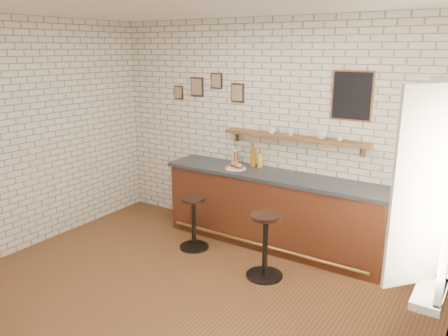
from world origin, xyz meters
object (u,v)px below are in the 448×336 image
at_px(shelf_cup_b, 291,132).
at_px(book_lower, 435,269).
at_px(ciabatta_sandwich, 237,166).
at_px(bar_stool_right, 265,244).
at_px(condiment_bottle_yellow, 260,161).
at_px(shelf_cup_c, 321,135).
at_px(bitters_bottle_brown, 236,157).
at_px(shelf_cup_d, 340,138).
at_px(bar_counter, 273,210).
at_px(bitters_bottle_white, 235,156).
at_px(bitters_bottle_amber, 253,157).
at_px(book_upper, 435,267).
at_px(bar_stool_left, 194,221).
at_px(sandwich_plate, 236,168).
at_px(shelf_cup_a, 272,130).

xyz_separation_m(shelf_cup_b, book_lower, (2.02, -1.69, -0.60)).
xyz_separation_m(ciabatta_sandwich, bar_stool_right, (0.86, -0.76, -0.64)).
bearing_deg(condiment_bottle_yellow, shelf_cup_c, 0.70).
xyz_separation_m(bitters_bottle_brown, shelf_cup_d, (1.48, 0.01, 0.44)).
bearing_deg(shelf_cup_b, bar_stool_right, -119.53).
relative_size(bar_counter, bitters_bottle_white, 11.78).
height_order(bitters_bottle_amber, shelf_cup_b, shelf_cup_b).
bearing_deg(book_upper, bitters_bottle_brown, 155.64).
xyz_separation_m(condiment_bottle_yellow, shelf_cup_c, (0.85, 0.01, 0.45)).
bearing_deg(bitters_bottle_brown, ciabatta_sandwich, -56.16).
bearing_deg(shelf_cup_b, condiment_bottle_yellow, 141.29).
distance_m(bar_stool_right, book_upper, 2.03).
xyz_separation_m(bar_counter, book_upper, (2.15, -1.50, 0.45)).
relative_size(condiment_bottle_yellow, bar_stool_left, 0.31).
bearing_deg(bitters_bottle_brown, shelf_cup_d, 0.40).
bearing_deg(bar_stool_left, shelf_cup_c, 31.50).
distance_m(ciabatta_sandwich, bar_stool_left, 0.95).
distance_m(shelf_cup_d, book_lower, 2.26).
xyz_separation_m(bitters_bottle_brown, condiment_bottle_yellow, (0.39, -0.00, -0.00)).
distance_m(ciabatta_sandwich, book_upper, 3.05).
bearing_deg(bar_counter, bitters_bottle_white, 165.07).
bearing_deg(condiment_bottle_yellow, ciabatta_sandwich, -132.73).
bearing_deg(bitters_bottle_white, book_lower, -30.40).
relative_size(bar_stool_left, shelf_cup_d, 7.95).
height_order(ciabatta_sandwich, book_upper, ciabatta_sandwich).
xyz_separation_m(bar_stool_right, book_lower, (1.83, -0.67, 0.52)).
bearing_deg(sandwich_plate, shelf_cup_a, 32.66).
xyz_separation_m(shelf_cup_a, book_lower, (2.29, -1.69, -0.61)).
relative_size(bitters_bottle_brown, bar_stool_right, 0.30).
xyz_separation_m(bitters_bottle_amber, condiment_bottle_yellow, (0.11, -0.00, -0.04)).
xyz_separation_m(sandwich_plate, shelf_cup_c, (1.09, 0.26, 0.54)).
height_order(bitters_bottle_white, shelf_cup_c, shelf_cup_c).
height_order(bitters_bottle_amber, bar_stool_left, bitters_bottle_amber).
bearing_deg(shelf_cup_a, book_upper, -59.35).
relative_size(bitters_bottle_white, book_lower, 1.32).
relative_size(ciabatta_sandwich, bar_stool_right, 0.28).
xyz_separation_m(bitters_bottle_white, condiment_bottle_yellow, (0.40, -0.00, -0.02)).
distance_m(bar_stool_left, shelf_cup_d, 2.16).
bearing_deg(shelf_cup_b, book_upper, -80.29).
xyz_separation_m(ciabatta_sandwich, shelf_cup_c, (1.08, 0.26, 0.50)).
bearing_deg(bar_counter, shelf_cup_a, 126.03).
distance_m(sandwich_plate, book_upper, 3.06).
relative_size(ciabatta_sandwich, shelf_cup_a, 1.93).
height_order(bitters_bottle_white, bar_stool_left, bitters_bottle_white).
distance_m(shelf_cup_a, shelf_cup_b, 0.27).
height_order(condiment_bottle_yellow, bar_stool_left, condiment_bottle_yellow).
distance_m(bitters_bottle_white, book_upper, 3.33).
relative_size(shelf_cup_a, book_lower, 0.57).
relative_size(condiment_bottle_yellow, shelf_cup_c, 1.63).
bearing_deg(bar_stool_right, bar_counter, 111.28).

